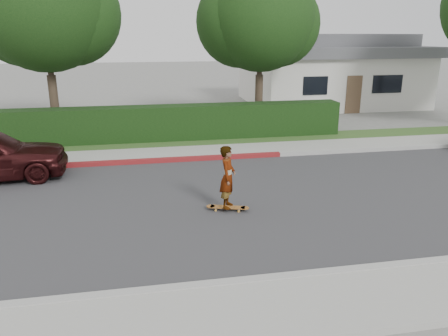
% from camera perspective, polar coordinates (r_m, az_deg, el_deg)
% --- Properties ---
extents(ground, '(120.00, 120.00, 0.00)m').
position_cam_1_polar(ground, '(12.27, 8.57, -3.82)').
color(ground, slate).
rests_on(ground, ground).
extents(road, '(60.00, 8.00, 0.01)m').
position_cam_1_polar(road, '(12.27, 8.57, -3.79)').
color(road, '#2D2D30').
rests_on(road, ground).
extents(curb_near, '(60.00, 0.20, 0.15)m').
position_cam_1_polar(curb_near, '(8.85, 17.42, -12.67)').
color(curb_near, '#9E9E99').
rests_on(curb_near, ground).
extents(sidewalk_near, '(60.00, 1.60, 0.12)m').
position_cam_1_polar(sidewalk_near, '(8.20, 20.40, -15.69)').
color(sidewalk_near, gray).
rests_on(sidewalk_near, ground).
extents(curb_far, '(60.00, 0.20, 0.15)m').
position_cam_1_polar(curb_far, '(15.98, 3.82, 1.62)').
color(curb_far, '#9E9E99').
rests_on(curb_far, ground).
extents(curb_red_section, '(12.00, 0.21, 0.15)m').
position_cam_1_polar(curb_red_section, '(15.53, -14.35, 0.66)').
color(curb_red_section, maroon).
rests_on(curb_red_section, ground).
extents(sidewalk_far, '(60.00, 1.60, 0.12)m').
position_cam_1_polar(sidewalk_far, '(16.82, 3.06, 2.38)').
color(sidewalk_far, gray).
rests_on(sidewalk_far, ground).
extents(planting_strip, '(60.00, 1.60, 0.10)m').
position_cam_1_polar(planting_strip, '(18.33, 1.88, 3.61)').
color(planting_strip, '#2D4C1E').
rests_on(planting_strip, ground).
extents(hedge, '(15.00, 1.00, 1.50)m').
position_cam_1_polar(hedge, '(18.37, -7.74, 5.73)').
color(hedge, black).
rests_on(hedge, ground).
extents(tree_left, '(5.99, 5.21, 8.00)m').
position_cam_1_polar(tree_left, '(19.83, -22.44, 18.62)').
color(tree_left, '#33261C').
rests_on(tree_left, ground).
extents(tree_center, '(5.66, 4.84, 7.44)m').
position_cam_1_polar(tree_center, '(20.69, 4.62, 18.68)').
color(tree_center, '#33261C').
rests_on(tree_center, ground).
extents(house, '(10.60, 8.60, 4.30)m').
position_cam_1_polar(house, '(29.39, 13.53, 12.36)').
color(house, beige).
rests_on(house, ground).
extents(skateboard, '(1.11, 0.54, 0.10)m').
position_cam_1_polar(skateboard, '(11.21, 0.48, -5.16)').
color(skateboard, gold).
rests_on(skateboard, ground).
extents(skateboarder, '(0.57, 0.69, 1.61)m').
position_cam_1_polar(skateboarder, '(10.93, 0.49, -1.19)').
color(skateboarder, white).
rests_on(skateboarder, skateboard).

